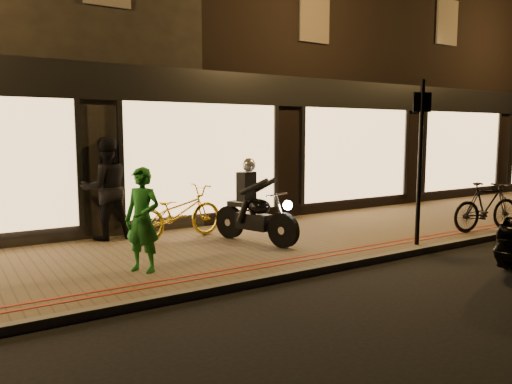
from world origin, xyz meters
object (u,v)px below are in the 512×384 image
sign_post (420,154)px  bicycle_gold (178,212)px  motorcycle (254,210)px  person_green (143,220)px

sign_post → bicycle_gold: sign_post is taller
motorcycle → bicycle_gold: motorcycle is taller
motorcycle → sign_post: bearing=-53.8°
motorcycle → person_green: motorcycle is taller
sign_post → person_green: sign_post is taller
sign_post → person_green: size_ratio=1.92×
motorcycle → person_green: bearing=179.7°
bicycle_gold → person_green: 2.29m
bicycle_gold → person_green: size_ratio=1.27×
motorcycle → person_green: 2.56m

